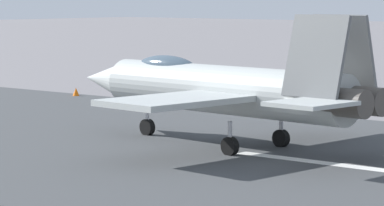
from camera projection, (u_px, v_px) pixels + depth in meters
name	position (u px, v px, depth m)	size (l,w,h in m)	color
ground_plane	(317.00, 163.00, 38.38)	(400.00, 400.00, 0.00)	slate
runway_strip	(317.00, 162.00, 38.36)	(240.00, 26.00, 0.02)	#3E4042
fighter_jet	(222.00, 88.00, 42.33)	(17.44, 13.75, 5.71)	#AAB0AE
crew_person	(164.00, 93.00, 57.18)	(0.41, 0.66, 1.70)	#1E2338
marker_cone_mid	(294.00, 111.00, 53.40)	(0.44, 0.44, 0.55)	orange
marker_cone_far	(76.00, 92.00, 64.12)	(0.44, 0.44, 0.55)	orange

